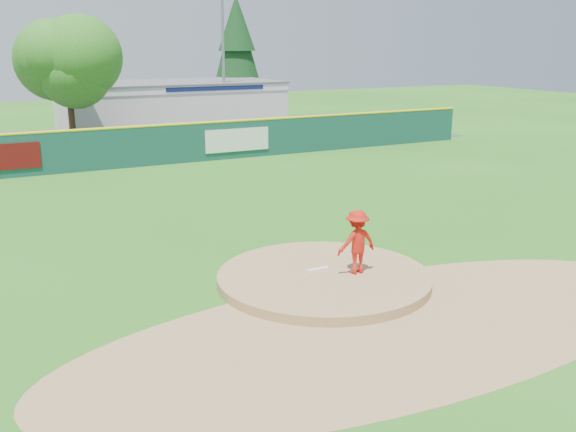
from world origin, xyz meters
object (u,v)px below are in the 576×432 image
pitcher (357,242)px  light_pole_right (223,49)px  pool_building_grp (170,105)px  deciduous_tree (67,69)px  van (114,139)px  conifer_tree (237,48)px

pitcher → light_pole_right: light_pole_right is taller
pool_building_grp → light_pole_right: bearing=-44.9°
pitcher → pool_building_grp: (5.23, 32.33, 0.58)m
deciduous_tree → light_pole_right: size_ratio=0.74×
van → light_pole_right: (8.92, 4.99, 4.91)m
pitcher → light_pole_right: size_ratio=0.17×
pool_building_grp → light_pole_right: light_pole_right is taller
pitcher → conifer_tree: (12.23, 36.34, 4.46)m
van → conifer_tree: size_ratio=0.46×
deciduous_tree → van: bearing=-25.6°
pitcher → light_pole_right: (8.23, 29.34, 4.46)m
pool_building_grp → deciduous_tree: bearing=-138.8°
deciduous_tree → pool_building_grp: bearing=41.2°
van → light_pole_right: light_pole_right is taller
pool_building_grp → van: bearing=-126.6°
pitcher → deciduous_tree: bearing=-83.3°
van → deciduous_tree: 4.55m
pool_building_grp → conifer_tree: conifer_tree is taller
pool_building_grp → light_pole_right: 5.75m
deciduous_tree → conifer_tree: conifer_tree is taller
pitcher → deciduous_tree: deciduous_tree is taller
deciduous_tree → light_pole_right: bearing=20.0°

